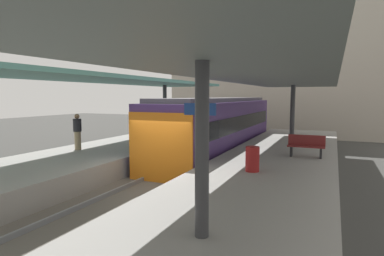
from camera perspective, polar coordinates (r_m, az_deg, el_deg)
ground_plane at (r=11.90m, az=-6.51°, el=-10.94°), size 80.00×80.00×0.00m
platform_left at (r=14.03m, az=-20.13°, el=-6.58°), size 4.40×28.00×1.00m
platform_right at (r=10.43m, az=12.10°, el=-10.56°), size 4.40×28.00×1.00m
track_ballast at (r=11.87m, az=-6.51°, el=-10.47°), size 3.20×28.00×0.20m
rail_near_side at (r=12.20m, az=-9.48°, el=-9.25°), size 0.08×28.00×0.14m
rail_far_side at (r=11.49m, az=-3.37°, el=-10.11°), size 0.08×28.00×0.14m
commuter_train at (r=17.83m, az=4.80°, el=0.30°), size 2.78×13.27×3.10m
canopy_left at (r=14.78m, az=-16.81°, el=8.24°), size 4.18×21.00×3.24m
canopy_right at (r=11.42m, az=13.93°, el=8.63°), size 4.18×21.00×3.13m
platform_bench at (r=13.46m, az=19.59°, el=-2.90°), size 1.40×0.41×0.86m
platform_sign at (r=8.56m, az=1.42°, el=0.50°), size 0.90×0.08×2.21m
litter_bin at (r=10.46m, az=10.66°, el=-5.42°), size 0.44×0.44×0.80m
passenger_near_bench at (r=15.23m, az=-19.64°, el=-0.54°), size 0.36×0.36×1.61m
passenger_mid_platform at (r=17.38m, az=-6.47°, el=0.73°), size 0.36×0.36×1.74m
passenger_far_end at (r=17.36m, az=-9.57°, el=0.59°), size 0.36×0.36×1.69m
station_building_backdrop at (r=30.30m, az=14.64°, el=9.48°), size 18.00×6.00×11.00m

